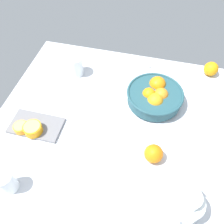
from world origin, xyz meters
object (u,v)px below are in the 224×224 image
Objects in this scene: juice_pitcher at (183,206)px; cutting_board at (36,125)px; loose_orange_0 at (211,69)px; fruit_bowl at (155,96)px; orange_half_1 at (21,127)px; spoon at (145,64)px; loose_orange_1 at (154,154)px; second_glass at (75,67)px; juice_glass at (7,183)px; orange_half_0 at (33,129)px.

cutting_board is (-68.06, 22.23, -5.46)cm from juice_pitcher.
fruit_bowl is at bearing -134.78° from loose_orange_0.
orange_half_1 is at bearing 165.97° from juice_pitcher.
spoon is (-25.21, 77.66, -5.70)cm from juice_pitcher.
orange_half_1 is 0.85× the size of loose_orange_0.
fruit_bowl is 29.00cm from spoon.
orange_half_1 is (-5.02, -3.97, 2.35)cm from cutting_board.
fruit_bowl is at bearing 28.54° from cutting_board.
fruit_bowl is at bearing 107.97° from juice_pitcher.
second_glass is at bearing 139.31° from loose_orange_1.
juice_pitcher is at bearing -72.02° from spoon.
orange_half_1 is 60.36cm from loose_orange_1.
loose_orange_1 is (-23.95, -59.16, 0.13)cm from loose_orange_0.
juice_pitcher is at bearing -14.03° from orange_half_1.
orange_half_1 is (-7.64, 25.07, -1.29)cm from juice_glass.
juice_pitcher reaches higher than loose_orange_0.
cutting_board is at bearing 176.63° from loose_orange_1.
juice_pitcher is 69.93cm from orange_half_0.
juice_glass is at bearing -115.46° from spoon.
loose_orange_1 is at bearing -3.37° from cutting_board.
orange_half_0 is 1.04× the size of loose_orange_1.
juice_glass reaches higher than loose_orange_0.
second_glass is at bearing 75.00° from orange_half_1.
orange_half_1 is (-73.07, 18.26, -3.11)cm from juice_pitcher.
second_glass is 1.36× the size of loose_orange_1.
spoon is at bearing 102.01° from loose_orange_1.
cutting_board is at bearing -99.43° from second_glass.
second_glass is 1.65× the size of orange_half_1.
second_glass is (-61.62, 61.02, -1.47)cm from juice_pitcher.
loose_orange_0 is at bearing 0.75° from spoon.
cutting_board reaches higher than spoon.
cutting_board is (-51.72, -28.13, -3.88)cm from fruit_bowl.
orange_half_0 is at bearing -142.89° from loose_orange_0.
fruit_bowl reaches higher than spoon.
loose_orange_0 is at bearing 67.96° from loose_orange_1.
fruit_bowl is 3.62× the size of loose_orange_0.
orange_half_0 is 1.27× the size of orange_half_1.
loose_orange_0 is at bearing 81.82° from juice_pitcher.
fruit_bowl reaches higher than orange_half_0.
spoon is (-36.44, -0.47, -3.41)cm from loose_orange_0.
juice_glass reaches higher than spoon.
juice_pitcher is 1.72× the size of juice_glass.
spoon is (47.87, 59.39, -2.59)cm from orange_half_1.
juice_glass is 29.38cm from cutting_board.
loose_orange_1 is (-12.73, 18.98, -2.16)cm from juice_pitcher.
juice_glass reaches higher than orange_half_1.
fruit_bowl is 75.35cm from juice_glass.
juice_pitcher is at bearing -44.72° from second_glass.
spoon is at bearing -179.25° from loose_orange_0.
loose_orange_1 reaches higher than orange_half_1.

